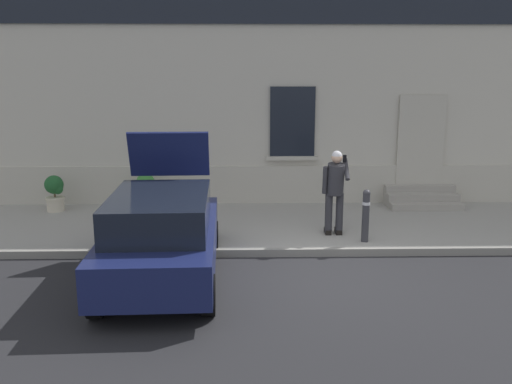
# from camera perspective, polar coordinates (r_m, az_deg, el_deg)

# --- Properties ---
(ground_plane) EXTENTS (80.00, 80.00, 0.00)m
(ground_plane) POSITION_cam_1_polar(r_m,az_deg,el_deg) (9.58, 6.23, -8.51)
(ground_plane) COLOR #232326
(sidewalk) EXTENTS (24.00, 3.60, 0.15)m
(sidewalk) POSITION_cam_1_polar(r_m,az_deg,el_deg) (12.19, 4.55, -3.45)
(sidewalk) COLOR #99968E
(sidewalk) RESTS_ON ground
(curb_edge) EXTENTS (24.00, 0.12, 0.15)m
(curb_edge) POSITION_cam_1_polar(r_m,az_deg,el_deg) (10.43, 5.58, -6.27)
(curb_edge) COLOR gray
(curb_edge) RESTS_ON ground
(building_facade) EXTENTS (24.00, 1.52, 7.50)m
(building_facade) POSITION_cam_1_polar(r_m,az_deg,el_deg) (14.20, 3.81, 13.74)
(building_facade) COLOR beige
(building_facade) RESTS_ON ground
(entrance_stoop) EXTENTS (1.75, 0.96, 0.48)m
(entrance_stoop) POSITION_cam_1_polar(r_m,az_deg,el_deg) (14.14, 16.86, -0.61)
(entrance_stoop) COLOR #9E998E
(entrance_stoop) RESTS_ON sidewalk
(hatchback_car_navy) EXTENTS (1.89, 4.12, 2.34)m
(hatchback_car_navy) POSITION_cam_1_polar(r_m,az_deg,el_deg) (9.16, -9.77, -4.33)
(hatchback_car_navy) COLOR #161E4C
(hatchback_car_navy) RESTS_ON ground
(bollard_near_person) EXTENTS (0.15, 0.15, 1.04)m
(bollard_near_person) POSITION_cam_1_polar(r_m,az_deg,el_deg) (10.82, 11.37, -2.23)
(bollard_near_person) COLOR #333338
(bollard_near_person) RESTS_ON sidewalk
(bollard_far_left) EXTENTS (0.15, 0.15, 1.04)m
(bollard_far_left) POSITION_cam_1_polar(r_m,az_deg,el_deg) (10.60, -6.17, -2.37)
(bollard_far_left) COLOR #333338
(bollard_far_left) RESTS_ON sidewalk
(person_on_phone) EXTENTS (0.51, 0.50, 1.74)m
(person_on_phone) POSITION_cam_1_polar(r_m,az_deg,el_deg) (11.04, 8.26, 0.51)
(person_on_phone) COLOR #2D2D33
(person_on_phone) RESTS_ON sidewalk
(planter_cream) EXTENTS (0.44, 0.44, 0.86)m
(planter_cream) POSITION_cam_1_polar(r_m,az_deg,el_deg) (13.81, -20.23, -0.03)
(planter_cream) COLOR beige
(planter_cream) RESTS_ON sidewalk
(planter_olive) EXTENTS (0.44, 0.44, 0.86)m
(planter_olive) POSITION_cam_1_polar(r_m,az_deg,el_deg) (13.51, -11.39, 0.25)
(planter_olive) COLOR #606B38
(planter_olive) RESTS_ON sidewalk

